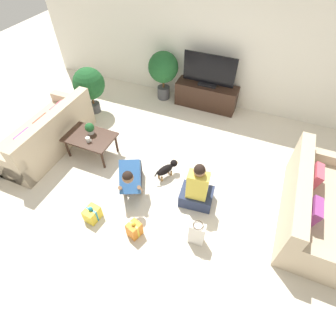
{
  "coord_description": "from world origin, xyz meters",
  "views": [
    {
      "loc": [
        1.25,
        -2.83,
        3.58
      ],
      "look_at": [
        0.15,
        -0.2,
        0.45
      ],
      "focal_mm": 28.0,
      "sensor_mm": 36.0,
      "label": 1
    }
  ],
  "objects": [
    {
      "name": "ground_plane",
      "position": [
        0.0,
        0.0,
        0.0
      ],
      "size": [
        16.0,
        16.0,
        0.0
      ],
      "primitive_type": "plane",
      "color": "beige"
    },
    {
      "name": "wall_back",
      "position": [
        0.0,
        2.63,
        1.3
      ],
      "size": [
        8.4,
        0.06,
        2.6
      ],
      "color": "white",
      "rests_on": "ground_plane"
    },
    {
      "name": "sofa_left",
      "position": [
        -2.39,
        -0.19,
        0.3
      ],
      "size": [
        0.9,
        2.02,
        0.84
      ],
      "rotation": [
        0.0,
        0.0,
        -1.57
      ],
      "color": "#C6B293",
      "rests_on": "ground_plane"
    },
    {
      "name": "sofa_right",
      "position": [
        2.39,
        0.06,
        0.29
      ],
      "size": [
        0.9,
        2.02,
        0.84
      ],
      "rotation": [
        0.0,
        0.0,
        1.57
      ],
      "color": "#C6B293",
      "rests_on": "ground_plane"
    },
    {
      "name": "coffee_table",
      "position": [
        -1.49,
        -0.02,
        0.38
      ],
      "size": [
        0.9,
        0.6,
        0.43
      ],
      "color": "#382319",
      "rests_on": "ground_plane"
    },
    {
      "name": "tv_console",
      "position": [
        0.02,
        2.34,
        0.27
      ],
      "size": [
        1.38,
        0.43,
        0.54
      ],
      "color": "#382319",
      "rests_on": "ground_plane"
    },
    {
      "name": "tv",
      "position": [
        0.02,
        2.34,
        0.85
      ],
      "size": [
        1.14,
        0.2,
        0.68
      ],
      "color": "black",
      "rests_on": "tv_console"
    },
    {
      "name": "potted_plant_back_left",
      "position": [
        -1.02,
        2.29,
        0.73
      ],
      "size": [
        0.68,
        0.68,
        1.12
      ],
      "color": "#4C4C51",
      "rests_on": "ground_plane"
    },
    {
      "name": "potted_plant_corner_left",
      "position": [
        -2.25,
        1.17,
        0.67
      ],
      "size": [
        0.67,
        0.67,
        1.03
      ],
      "color": "#4C4C51",
      "rests_on": "ground_plane"
    },
    {
      "name": "person_kneeling",
      "position": [
        -0.37,
        -0.51,
        0.33
      ],
      "size": [
        0.61,
        0.85,
        0.78
      ],
      "rotation": [
        0.0,
        0.0,
        0.44
      ],
      "color": "#23232D",
      "rests_on": "ground_plane"
    },
    {
      "name": "person_sitting",
      "position": [
        0.7,
        -0.35,
        0.32
      ],
      "size": [
        0.56,
        0.52,
        0.92
      ],
      "rotation": [
        0.0,
        0.0,
        3.26
      ],
      "color": "#283351",
      "rests_on": "ground_plane"
    },
    {
      "name": "dog",
      "position": [
        0.04,
        0.01,
        0.18
      ],
      "size": [
        0.3,
        0.46,
        0.28
      ],
      "rotation": [
        0.0,
        0.0,
        2.65
      ],
      "color": "black",
      "rests_on": "ground_plane"
    },
    {
      "name": "gift_box_a",
      "position": [
        -0.68,
        -1.26,
        0.12
      ],
      "size": [
        0.22,
        0.26,
        0.29
      ],
      "rotation": [
        0.0,
        0.0,
        -0.13
      ],
      "color": "yellow",
      "rests_on": "ground_plane"
    },
    {
      "name": "gift_box_b",
      "position": [
        0.05,
        -1.25,
        0.14
      ],
      "size": [
        0.22,
        0.23,
        0.32
      ],
      "rotation": [
        0.0,
        0.0,
        -0.33
      ],
      "color": "orange",
      "rests_on": "ground_plane"
    },
    {
      "name": "gift_bag_a",
      "position": [
        0.93,
        -1.0,
        0.22
      ],
      "size": [
        0.23,
        0.15,
        0.45
      ],
      "rotation": [
        0.0,
        0.0,
        0.04
      ],
      "color": "white",
      "rests_on": "ground_plane"
    },
    {
      "name": "mug",
      "position": [
        -1.42,
        -0.14,
        0.48
      ],
      "size": [
        0.12,
        0.08,
        0.09
      ],
      "color": "silver",
      "rests_on": "coffee_table"
    },
    {
      "name": "tabletop_plant",
      "position": [
        -1.51,
        0.06,
        0.55
      ],
      "size": [
        0.17,
        0.17,
        0.22
      ],
      "color": "beige",
      "rests_on": "coffee_table"
    }
  ]
}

